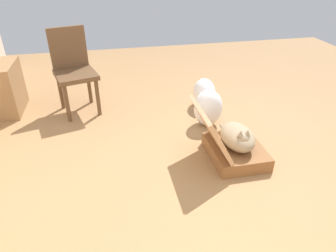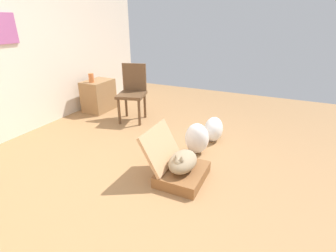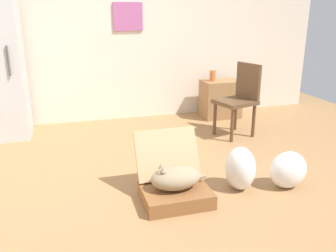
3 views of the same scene
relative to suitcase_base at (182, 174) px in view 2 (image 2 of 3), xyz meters
name	(u,v)px [view 2 (image 2 of 3)]	position (x,y,z in m)	size (l,w,h in m)	color
ground_plane	(145,172)	(-0.06, 0.44, -0.06)	(7.68, 7.68, 0.00)	#9E7247
suitcase_base	(182,174)	(0.00, 0.00, 0.00)	(0.57, 0.47, 0.13)	brown
suitcase_lid	(161,147)	(0.00, 0.26, 0.28)	(0.57, 0.47, 0.04)	tan
cat	(183,161)	(-0.01, 0.00, 0.16)	(0.51, 0.28, 0.23)	#998466
plastic_bag_white	(197,138)	(0.64, 0.06, 0.14)	(0.27, 0.31, 0.41)	white
plastic_bag_clear	(213,129)	(1.08, -0.04, 0.11)	(0.35, 0.26, 0.35)	white
side_table	(99,96)	(1.45, 2.29, 0.22)	(0.57, 0.40, 0.57)	olive
vase_tall	(91,78)	(1.30, 2.29, 0.59)	(0.09, 0.09, 0.16)	#CC6B38
chair	(133,91)	(1.32, 1.45, 0.45)	(0.56, 0.53, 0.94)	brown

